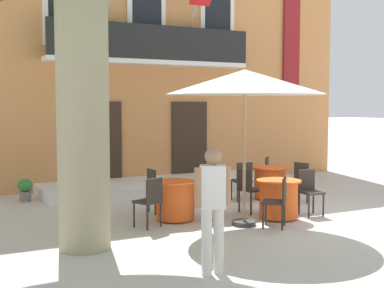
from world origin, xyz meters
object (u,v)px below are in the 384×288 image
(cafe_chair_near_tree_1, at_px, (309,189))
(cafe_chair_front_1, at_px, (299,180))
(cafe_table_near_tree, at_px, (279,199))
(ground_planter_left, at_px, (25,189))
(cafe_chair_near_tree_2, at_px, (248,187))
(cafe_chair_middle_2, at_px, (156,188))
(cafe_umbrella, at_px, (245,83))
(cafe_chair_front_2, at_px, (271,172))
(cafe_chair_middle_0, at_px, (150,199))
(pedestrian_mid_plaza, at_px, (213,203))
(cafe_chair_middle_1, at_px, (214,192))
(cafe_chair_near_tree_0, at_px, (278,199))
(cafe_table_front, at_px, (270,182))
(cafe_table_middle, at_px, (175,200))
(cafe_chair_front_0, at_px, (243,179))

(cafe_chair_near_tree_1, relative_size, cafe_chair_front_1, 1.00)
(cafe_table_near_tree, bearing_deg, ground_planter_left, 135.40)
(cafe_chair_near_tree_2, distance_m, cafe_chair_middle_2, 1.89)
(cafe_umbrella, bearing_deg, cafe_chair_front_2, 46.34)
(cafe_chair_near_tree_2, xyz_separation_m, cafe_chair_middle_0, (-2.28, -0.28, 0.00))
(cafe_chair_front_1, height_order, cafe_chair_front_2, same)
(cafe_chair_near_tree_2, xyz_separation_m, pedestrian_mid_plaza, (-2.50, -2.98, 0.41))
(cafe_chair_middle_1, relative_size, pedestrian_mid_plaza, 0.55)
(cafe_chair_near_tree_0, bearing_deg, ground_planter_left, 128.18)
(cafe_chair_near_tree_2, distance_m, cafe_table_front, 1.70)
(cafe_chair_middle_0, bearing_deg, cafe_umbrella, -19.85)
(cafe_chair_near_tree_0, height_order, cafe_chair_middle_1, same)
(cafe_table_middle, distance_m, cafe_chair_front_2, 3.75)
(cafe_chair_front_2, xyz_separation_m, pedestrian_mid_plaza, (-4.26, -4.65, 0.41))
(cafe_chair_near_tree_1, distance_m, cafe_table_front, 1.83)
(cafe_chair_middle_0, height_order, cafe_chair_middle_2, same)
(cafe_table_front, distance_m, ground_planter_left, 5.68)
(cafe_table_near_tree, height_order, cafe_chair_front_0, cafe_chair_front_0)
(cafe_chair_middle_1, height_order, cafe_chair_front_2, same)
(cafe_table_near_tree, height_order, cafe_chair_front_1, cafe_chair_front_1)
(cafe_chair_near_tree_2, relative_size, cafe_umbrella, 0.31)
(cafe_table_middle, bearing_deg, cafe_chair_near_tree_2, -2.66)
(cafe_table_middle, height_order, cafe_chair_front_2, cafe_chair_front_2)
(cafe_chair_near_tree_0, height_order, pedestrian_mid_plaza, pedestrian_mid_plaza)
(cafe_chair_middle_1, bearing_deg, ground_planter_left, 129.74)
(cafe_chair_near_tree_1, relative_size, cafe_chair_middle_0, 1.00)
(cafe_chair_front_0, bearing_deg, cafe_chair_front_2, 25.66)
(cafe_chair_front_1, relative_size, cafe_umbrella, 0.31)
(cafe_chair_near_tree_1, bearing_deg, cafe_chair_middle_2, 150.15)
(cafe_chair_near_tree_0, height_order, cafe_umbrella, cafe_umbrella)
(cafe_chair_middle_0, xyz_separation_m, cafe_chair_middle_2, (0.58, 1.11, 0.00))
(cafe_chair_near_tree_0, distance_m, cafe_table_middle, 1.98)
(cafe_table_front, height_order, cafe_chair_front_2, cafe_chair_front_2)
(cafe_table_near_tree, bearing_deg, cafe_chair_middle_2, 141.37)
(ground_planter_left, bearing_deg, cafe_chair_front_0, -26.85)
(cafe_chair_middle_2, height_order, cafe_umbrella, cafe_umbrella)
(cafe_table_near_tree, height_order, cafe_chair_middle_0, cafe_chair_middle_0)
(pedestrian_mid_plaza, bearing_deg, ground_planter_left, 102.47)
(cafe_table_near_tree, xyz_separation_m, pedestrian_mid_plaza, (-2.73, -2.26, 0.55))
(cafe_chair_near_tree_1, bearing_deg, cafe_chair_front_1, 61.12)
(cafe_chair_middle_1, distance_m, cafe_chair_middle_2, 1.30)
(cafe_table_front, xyz_separation_m, cafe_chair_front_2, (0.46, 0.60, 0.14))
(cafe_chair_middle_1, distance_m, cafe_chair_front_1, 2.58)
(cafe_umbrella, height_order, ground_planter_left, cafe_umbrella)
(cafe_chair_middle_2, bearing_deg, cafe_table_near_tree, -38.63)
(cafe_chair_near_tree_2, xyz_separation_m, cafe_chair_middle_1, (-0.93, -0.22, 0.00))
(cafe_chair_front_1, bearing_deg, cafe_umbrella, -151.06)
(cafe_table_near_tree, distance_m, cafe_table_front, 2.10)
(pedestrian_mid_plaza, bearing_deg, cafe_chair_near_tree_0, 36.08)
(cafe_chair_near_tree_2, xyz_separation_m, cafe_chair_front_1, (1.59, 0.38, 0.00))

